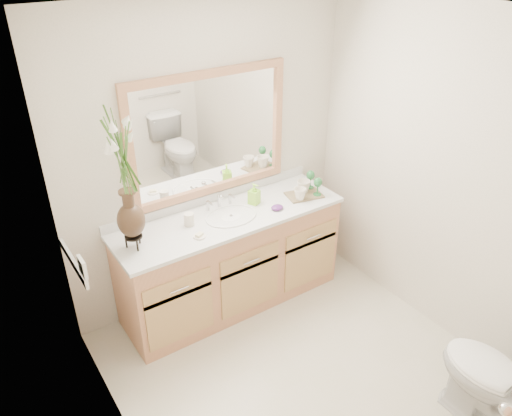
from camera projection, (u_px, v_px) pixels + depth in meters
floor at (308, 377)px, 3.51m from camera, size 2.60×2.60×0.00m
ceiling at (334, 17)px, 2.32m from camera, size 2.40×2.60×0.02m
wall_back at (209, 159)px, 3.85m from camera, size 2.40×0.02×2.40m
wall_left at (121, 311)px, 2.34m from camera, size 0.02×2.60×2.40m
wall_right at (449, 183)px, 3.50m from camera, size 0.02×2.60×2.40m
vanity at (231, 261)px, 4.05m from camera, size 1.80×0.55×0.80m
counter at (230, 217)px, 3.84m from camera, size 1.84×0.57×0.03m
sink at (231, 222)px, 3.85m from camera, size 0.38×0.34×0.23m
mirror at (210, 135)px, 3.74m from camera, size 1.32×0.04×0.97m
switch_plate at (82, 267)px, 3.00m from camera, size 0.02×0.12×0.12m
toilet at (497, 384)px, 3.01m from camera, size 0.42×0.75×0.74m
flower_vase at (123, 166)px, 3.15m from camera, size 0.22×0.22×0.91m
tumbler at (189, 219)px, 3.69m from camera, size 0.07×0.07×0.10m
soap_dish at (199, 236)px, 3.56m from camera, size 0.09×0.09×0.03m
soap_bottle at (254, 195)px, 3.96m from camera, size 0.09×0.09×0.16m
purple_dish at (277, 207)px, 3.90m from camera, size 0.12×0.10×0.04m
tray at (304, 195)px, 4.11m from camera, size 0.32×0.25×0.01m
mug_left at (300, 193)px, 4.01m from camera, size 0.11×0.11×0.10m
mug_right at (304, 186)px, 4.11m from camera, size 0.15×0.15×0.11m
goblet_front at (318, 183)px, 4.04m from camera, size 0.07×0.07×0.15m
goblet_back at (310, 176)px, 4.15m from camera, size 0.07×0.07×0.16m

